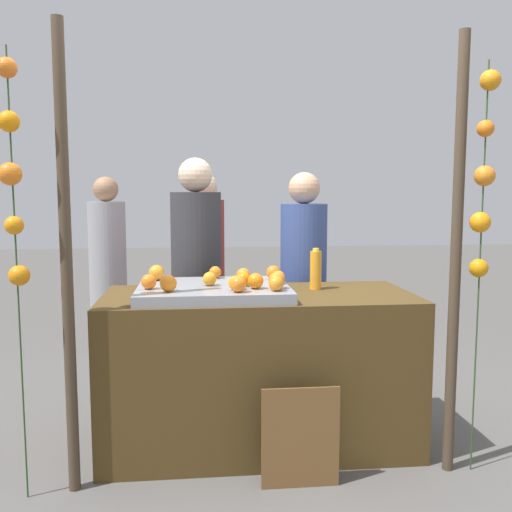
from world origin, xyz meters
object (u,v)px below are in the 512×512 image
object	(u,v)px
chalkboard_sign	(300,438)
stall_counter	(259,369)
orange_1	(235,283)
vendor_left	(197,292)
orange_0	(238,284)
juice_bottle	(316,270)
vendor_right	(303,296)

from	to	relation	value
chalkboard_sign	stall_counter	bearing A→B (deg)	106.18
orange_1	vendor_left	size ratio (longest dim) A/B	0.05
stall_counter	orange_0	world-z (taller)	orange_0
stall_counter	vendor_left	world-z (taller)	vendor_left
chalkboard_sign	orange_1	bearing A→B (deg)	133.42
orange_0	chalkboard_sign	xyz separation A→B (m)	(0.29, -0.24, -0.74)
orange_0	juice_bottle	world-z (taller)	juice_bottle
stall_counter	vendor_left	size ratio (longest dim) A/B	1.04
vendor_left	vendor_right	distance (m)	0.74
stall_counter	vendor_right	xyz separation A→B (m)	(0.38, 0.66, 0.30)
chalkboard_sign	juice_bottle	bearing A→B (deg)	72.11
chalkboard_sign	vendor_left	world-z (taller)	vendor_left
chalkboard_sign	vendor_right	distance (m)	1.29
juice_bottle	vendor_left	world-z (taller)	vendor_left
juice_bottle	chalkboard_sign	bearing A→B (deg)	-107.89
vendor_right	orange_0	bearing A→B (deg)	-119.31
orange_0	chalkboard_sign	world-z (taller)	orange_0
stall_counter	juice_bottle	distance (m)	0.67
vendor_left	orange_0	bearing A→B (deg)	-76.68
stall_counter	orange_1	distance (m)	0.59
stall_counter	vendor_right	distance (m)	0.82
orange_1	vendor_right	distance (m)	1.04
vendor_right	chalkboard_sign	bearing A→B (deg)	-101.33
chalkboard_sign	vendor_left	xyz separation A→B (m)	(-0.50, 1.16, 0.54)
orange_1	vendor_left	distance (m)	0.89
stall_counter	orange_0	size ratio (longest dim) A/B	20.71
stall_counter	vendor_right	bearing A→B (deg)	59.64
stall_counter	chalkboard_sign	world-z (taller)	stall_counter
juice_bottle	vendor_left	bearing A→B (deg)	143.37
orange_1	chalkboard_sign	bearing A→B (deg)	-46.58
orange_0	orange_1	xyz separation A→B (m)	(-0.01, 0.07, -0.00)
orange_0	orange_1	distance (m)	0.07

